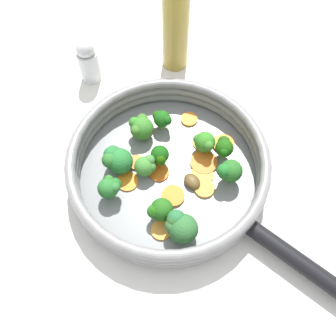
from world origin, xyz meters
name	(u,v)px	position (x,y,z in m)	size (l,w,h in m)	color
ground_plane	(168,175)	(0.00, 0.00, 0.00)	(4.00, 4.00, 0.00)	white
skillet	(168,174)	(0.00, 0.00, 0.01)	(0.32, 0.32, 0.01)	gray
skillet_rim_wall	(168,165)	(0.00, 0.00, 0.04)	(0.33, 0.33, 0.05)	gray
skillet_handle	(301,263)	(0.25, -0.05, 0.03)	(0.03, 0.03, 0.20)	black
skillet_rivet_left	(222,243)	(0.13, -0.07, 0.02)	(0.01, 0.01, 0.01)	gray
skillet_rivet_right	(254,201)	(0.15, 0.02, 0.02)	(0.01, 0.01, 0.01)	gray
carrot_slice_0	(144,129)	(-0.08, 0.06, 0.01)	(0.04, 0.04, 0.00)	orange
carrot_slice_1	(205,186)	(0.07, 0.00, 0.02)	(0.03, 0.03, 0.01)	orange
carrot_slice_2	(137,163)	(-0.06, -0.01, 0.01)	(0.03, 0.03, 0.00)	orange
carrot_slice_3	(202,175)	(0.05, 0.02, 0.01)	(0.04, 0.04, 0.00)	#F99C33
carrot_slice_4	(161,230)	(0.04, -0.10, 0.01)	(0.03, 0.03, 0.00)	#F1993A
carrot_slice_5	(204,162)	(0.05, 0.04, 0.02)	(0.05, 0.05, 0.01)	orange
carrot_slice_6	(223,144)	(0.06, 0.09, 0.02)	(0.04, 0.04, 0.01)	orange
carrot_slice_7	(203,142)	(0.03, 0.08, 0.01)	(0.04, 0.04, 0.00)	orange
carrot_slice_8	(128,181)	(-0.05, -0.05, 0.01)	(0.04, 0.04, 0.00)	orange
carrot_slice_9	(159,172)	(-0.01, -0.01, 0.01)	(0.03, 0.03, 0.00)	orange
carrot_slice_10	(189,119)	(-0.02, 0.11, 0.01)	(0.03, 0.03, 0.00)	orange
carrot_slice_11	(173,196)	(0.03, -0.04, 0.02)	(0.04, 0.04, 0.01)	orange
broccoli_floret_0	(224,147)	(0.07, 0.07, 0.04)	(0.03, 0.04, 0.04)	#82AD63
broccoli_floret_1	(110,187)	(-0.06, -0.08, 0.04)	(0.04, 0.04, 0.05)	#609053
broccoli_floret_2	(141,127)	(-0.08, 0.04, 0.04)	(0.04, 0.05, 0.05)	#85B661
broccoli_floret_3	(160,210)	(0.03, -0.08, 0.04)	(0.04, 0.04, 0.05)	#659745
broccoli_floret_4	(180,226)	(0.07, -0.09, 0.04)	(0.05, 0.05, 0.05)	#77A050
broccoli_floret_5	(229,171)	(0.10, 0.03, 0.05)	(0.04, 0.04, 0.05)	#6D8F54
broccoli_floret_6	(160,156)	(-0.02, 0.01, 0.04)	(0.03, 0.03, 0.04)	#7EB36A
broccoli_floret_7	(205,142)	(0.04, 0.07, 0.04)	(0.04, 0.04, 0.04)	#6A8E50
broccoli_floret_8	(146,166)	(-0.03, -0.02, 0.04)	(0.04, 0.04, 0.04)	#679752
broccoli_floret_9	(162,119)	(-0.05, 0.08, 0.04)	(0.04, 0.03, 0.04)	#85AC64
broccoli_floret_10	(117,159)	(-0.08, -0.03, 0.04)	(0.05, 0.05, 0.05)	#78A04E
mushroom_piece_0	(191,182)	(0.05, 0.00, 0.02)	(0.03, 0.02, 0.01)	brown
salt_shaker	(88,61)	(-0.24, 0.13, 0.05)	(0.04, 0.04, 0.10)	silver
oil_bottle	(176,28)	(-0.11, 0.24, 0.09)	(0.05, 0.05, 0.22)	olive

